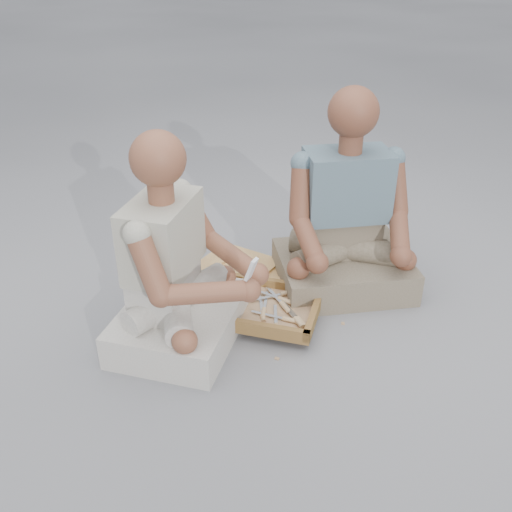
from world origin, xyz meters
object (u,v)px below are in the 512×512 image
at_px(tool_tray, 265,308).
at_px(carved_panel, 251,275).
at_px(craftsman, 176,275).
at_px(companion, 346,226).

bearing_deg(tool_tray, carved_panel, 123.69).
distance_m(craftsman, companion, 0.88).
distance_m(tool_tray, craftsman, 0.47).
distance_m(carved_panel, companion, 0.56).
height_order(craftsman, companion, companion).
xyz_separation_m(carved_panel, craftsman, (-0.10, -0.57, 0.30)).
bearing_deg(craftsman, tool_tray, 125.03).
height_order(carved_panel, craftsman, craftsman).
bearing_deg(tool_tray, craftsman, -138.09).
height_order(tool_tray, companion, companion).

